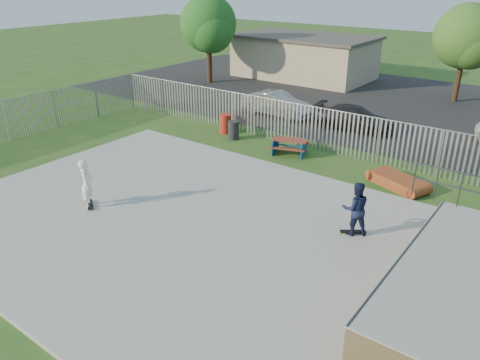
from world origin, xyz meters
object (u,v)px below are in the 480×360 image
Objects in this scene: funbox at (398,182)px; trash_bin_red at (225,124)px; picnic_table at (289,146)px; skater_white at (87,183)px; trash_bin_grey at (233,130)px; skater_navy at (356,209)px; car_dark at (355,118)px; tree_left at (208,24)px; tree_mid at (466,36)px; car_silver at (277,104)px.

trash_bin_red is (-9.46, 1.18, 0.29)m from funbox.
picnic_table is 9.39m from skater_white.
trash_bin_grey is 10.24m from skater_navy.
car_dark is 11.27m from skater_navy.
funbox is at bearing -90.50° from skater_white.
tree_mid is at bearing 17.20° from tree_left.
funbox is 1.32× the size of skater_navy.
trash_bin_grey is (0.91, -0.50, -0.04)m from trash_bin_red.
picnic_table is at bearing -165.31° from funbox.
car_silver reaches higher than trash_bin_red.
trash_bin_grey reaches higher than funbox.
car_dark is (4.16, 5.00, 0.17)m from trash_bin_grey.
tree_mid is at bearing 57.79° from picnic_table.
car_dark reaches higher than trash_bin_red.
skater_navy is at bearing -136.12° from car_silver.
car_silver is at bearing -27.00° from tree_left.
car_dark is at bearing -85.87° from car_silver.
tree_left is at bearing -18.41° from skater_white.
skater_navy reaches higher than funbox.
funbox is 20.90m from tree_left.
car_dark is 14.49m from skater_white.
car_silver is at bearing 96.07° from trash_bin_grey.
skater_navy is (18.15, -14.55, -3.19)m from tree_left.
tree_mid is at bearing 60.52° from trash_bin_red.
picnic_table is at bearing -36.41° from tree_left.
skater_white reaches higher than car_dark.
tree_mid is (2.73, 9.32, 3.41)m from car_dark.
funbox is 0.56× the size of car_silver.
skater_navy is (0.22, -4.60, 0.81)m from funbox.
trash_bin_red reaches higher than picnic_table.
car_dark is (-4.39, 5.68, 0.42)m from funbox.
car_silver is (-0.51, 4.76, 0.24)m from trash_bin_grey.
funbox is 0.37× the size of tree_left.
picnic_table is 0.31× the size of tree_left.
picnic_table is 0.47× the size of car_silver.
trash_bin_red is 0.24× the size of car_silver.
car_silver is at bearing -84.62° from skater_navy.
skater_navy is (8.77, -5.27, 0.56)m from trash_bin_grey.
trash_bin_red is (-4.19, 0.56, 0.15)m from picnic_table.
car_silver is at bearing -127.75° from tree_mid.
picnic_table is 1.11× the size of skater_navy.
trash_bin_grey is at bearing -68.39° from skater_navy.
car_dark is (5.08, 4.50, 0.13)m from trash_bin_red.
trash_bin_red is 0.24× the size of car_dark.
trash_bin_red reaches higher than trash_bin_grey.
funbox is 11.55m from skater_white.
picnic_table is 0.46× the size of car_dark.
funbox is at bearing -119.85° from car_silver.
picnic_table is 3.28m from trash_bin_grey.
funbox is 10.57m from car_silver.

